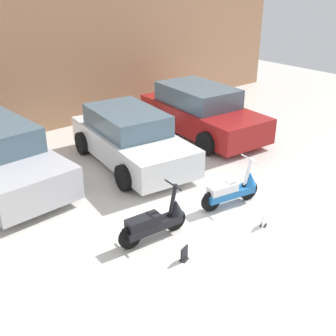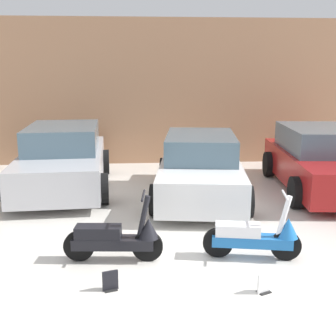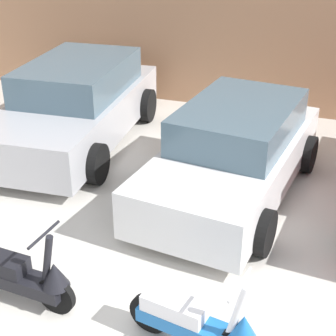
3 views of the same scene
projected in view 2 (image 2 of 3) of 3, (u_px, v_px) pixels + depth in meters
name	position (u px, v px, depth m)	size (l,w,h in m)	color
ground_plane	(207.00, 282.00, 5.53)	(28.00, 28.00, 0.00)	silver
wall_back	(169.00, 92.00, 12.31)	(19.60, 0.12, 4.19)	tan
scooter_front_left	(117.00, 238.00, 6.07)	(1.45, 0.52, 1.01)	black
scooter_front_right	(256.00, 236.00, 6.15)	(1.42, 0.57, 1.00)	black
car_rear_left	(63.00, 159.00, 9.86)	(2.30, 4.41, 1.46)	#B7B7BC
car_rear_center	(200.00, 168.00, 9.17)	(2.32, 4.18, 1.36)	white
car_rear_right	(321.00, 161.00, 9.72)	(2.34, 4.38, 1.44)	maroon
placard_near_left_scooter	(110.00, 282.00, 5.30)	(0.20, 0.16, 0.26)	black
placard_near_right_scooter	(264.00, 284.00, 5.24)	(0.20, 0.18, 0.26)	black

